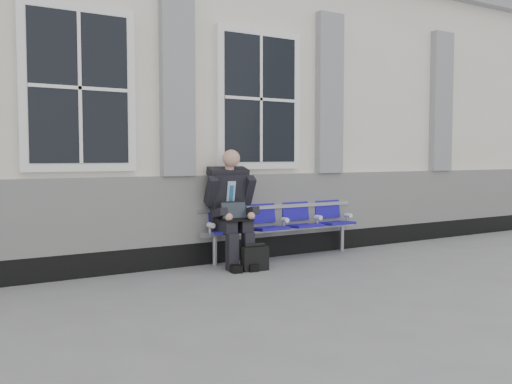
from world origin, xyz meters
TOP-DOWN VIEW (x-y plane):
  - ground at (0.00, 0.00)m, footprint 70.00×70.00m
  - station_building at (-0.02, 3.47)m, footprint 14.40×4.40m
  - bench at (0.66, 1.32)m, footprint 2.60×0.47m
  - businessman at (-0.26, 1.18)m, footprint 0.68×0.91m
  - briefcase at (-0.16, 0.74)m, footprint 0.36×0.19m

SIDE VIEW (x-z plane):
  - ground at x=0.00m, z-range 0.00..0.00m
  - briefcase at x=-0.16m, z-range -0.01..0.34m
  - bench at x=0.66m, z-range 0.10..1.01m
  - businessman at x=-0.26m, z-range 0.05..1.59m
  - station_building at x=-0.02m, z-range -0.02..4.47m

